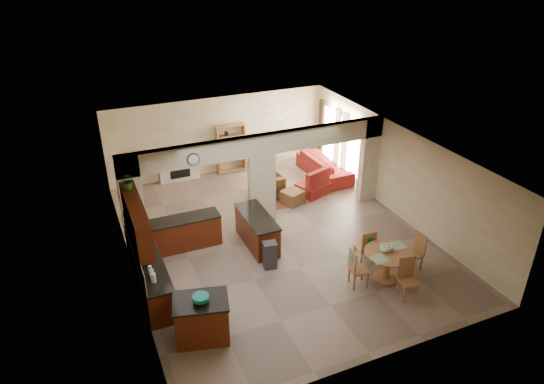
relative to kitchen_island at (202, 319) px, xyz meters
name	(u,v)px	position (x,y,z in m)	size (l,w,h in m)	color
floor	(275,237)	(3.01, 3.00, -0.50)	(10.00, 10.00, 0.00)	#7F6958
ceiling	(276,147)	(3.01, 3.00, 2.30)	(10.00, 10.00, 0.00)	white
wall_back	(219,135)	(3.01, 8.00, 0.90)	(8.00, 8.00, 0.00)	beige
wall_front	(381,306)	(3.01, -2.00, 0.90)	(8.00, 8.00, 0.00)	beige
wall_left	(126,224)	(-0.99, 3.00, 0.90)	(10.00, 10.00, 0.00)	beige
wall_right	(396,170)	(7.01, 3.00, 0.90)	(10.00, 10.00, 0.00)	beige
partition_left_pier	(132,204)	(-0.69, 4.00, 0.90)	(0.60, 0.25, 2.80)	beige
partition_center_pier	(262,189)	(3.01, 4.00, 0.60)	(0.80, 0.25, 2.20)	beige
partition_right_pier	(369,160)	(6.71, 4.00, 0.90)	(0.60, 0.25, 2.80)	beige
partition_header	(261,145)	(3.01, 4.00, 2.00)	(8.00, 0.25, 0.60)	beige
kitchen_counter	(162,254)	(-0.25, 2.75, -0.03)	(2.52, 3.29, 1.48)	#3C1306
upper_cabinets	(136,220)	(-0.81, 2.20, 1.42)	(0.35, 2.40, 0.90)	#3C1306
peninsula	(257,230)	(2.41, 2.89, -0.04)	(0.70, 1.85, 0.91)	#3C1306
wall_clock	(193,159)	(1.01, 3.85, 1.95)	(0.34, 0.34, 0.03)	#50371A
rug	(283,198)	(4.21, 5.10, -0.49)	(1.60, 1.30, 0.01)	#994C37
fireplace	(179,164)	(1.41, 7.83, 0.12)	(1.60, 0.35, 1.20)	beige
shelving_unit	(231,149)	(3.36, 7.82, 0.40)	(1.00, 0.32, 1.80)	brown
window_a	(354,150)	(6.98, 5.30, 0.70)	(0.02, 0.90, 1.90)	white
window_b	(330,134)	(6.98, 7.00, 0.70)	(0.02, 0.90, 1.90)	white
glazed_door	(341,146)	(6.98, 6.15, 0.55)	(0.02, 0.70, 2.10)	white
drape_a_left	(363,156)	(6.94, 4.70, 0.70)	(0.10, 0.28, 2.30)	#3E1B18
drape_a_right	(344,144)	(6.94, 5.90, 0.70)	(0.10, 0.28, 2.30)	#3E1B18
drape_b_left	(337,140)	(6.94, 6.40, 0.70)	(0.10, 0.28, 2.30)	#3E1B18
drape_b_right	(321,129)	(6.94, 7.60, 0.70)	(0.10, 0.28, 2.30)	#3E1B18
ceiling_fan	(281,115)	(4.51, 6.00, 2.06)	(1.00, 1.00, 0.10)	white
kitchen_island	(202,319)	(0.00, 0.00, 0.00)	(1.31, 1.08, 0.99)	#3C1306
teal_bowl	(201,299)	(0.00, -0.06, 0.57)	(0.34, 0.34, 0.16)	#127F77
trash_can	(270,256)	(2.30, 1.75, -0.15)	(0.33, 0.28, 0.69)	#2D2C2F
dining_table	(387,262)	(4.77, 0.14, 0.03)	(1.19, 1.19, 0.81)	brown
fruit_bowl	(386,248)	(4.74, 0.22, 0.39)	(0.29, 0.29, 0.16)	#64AA24
sofa	(324,166)	(6.31, 6.12, -0.13)	(0.99, 2.54, 0.74)	maroon
chaise	(313,188)	(5.27, 5.02, -0.30)	(0.97, 0.80, 0.39)	maroon
armchair	(269,186)	(3.84, 5.43, -0.11)	(0.84, 0.86, 0.78)	maroon
ottoman	(292,197)	(4.35, 4.68, -0.28)	(0.60, 0.60, 0.44)	maroon
plant	(128,181)	(-0.81, 2.93, 2.08)	(0.38, 0.33, 0.42)	#224E15
chair_north	(366,246)	(4.65, 0.89, 0.06)	(0.43, 0.44, 1.02)	brown
chair_east	(416,250)	(5.71, 0.23, 0.06)	(0.46, 0.46, 1.02)	brown
chair_south	(407,276)	(4.85, -0.56, 0.06)	(0.49, 0.49, 1.02)	brown
chair_west	(356,267)	(3.92, 0.23, 0.06)	(0.49, 0.49, 1.02)	brown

